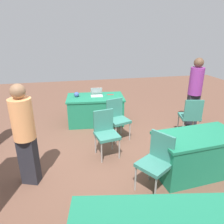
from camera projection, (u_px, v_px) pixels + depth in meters
ground_plane at (116, 152)px, 4.53m from camera, size 14.40×14.40×0.00m
table_foreground at (96, 110)px, 5.87m from camera, size 1.60×1.03×0.76m
table_mid_left at (196, 154)px, 3.75m from camera, size 1.54×0.89×0.76m
chair_near_front at (157, 159)px, 3.29m from camera, size 0.61×0.61×0.96m
chair_tucked_left at (106, 131)px, 4.27m from camera, size 0.51×0.51×0.95m
chair_aisle at (117, 117)px, 4.95m from camera, size 0.55×0.55×0.95m
chair_back_row at (191, 115)px, 5.00m from camera, size 0.53×0.53×0.97m
person_attendee_browsing at (195, 89)px, 5.45m from camera, size 0.39×0.39×1.82m
person_organiser at (24, 131)px, 3.30m from camera, size 0.44×0.44×1.72m
laptop_silver at (97, 94)px, 5.79m from camera, size 0.34×0.32×0.21m
yarn_ball at (77, 94)px, 5.68m from camera, size 0.14×0.14×0.14m
scissors_red at (110, 95)px, 5.89m from camera, size 0.18×0.07×0.01m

